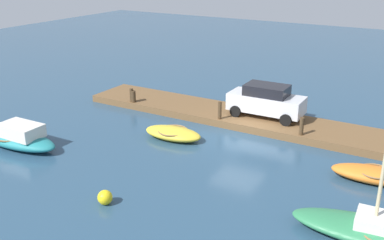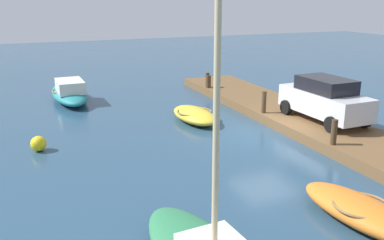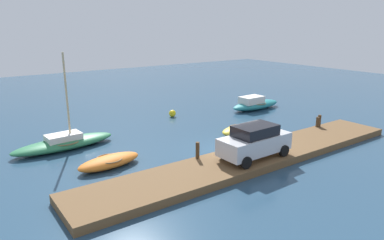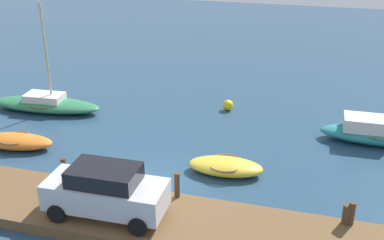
{
  "view_description": "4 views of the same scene",
  "coord_description": "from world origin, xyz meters",
  "px_view_note": "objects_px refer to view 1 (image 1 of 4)",
  "views": [
    {
      "loc": [
        -9.04,
        20.12,
        8.96
      ],
      "look_at": [
        1.47,
        2.35,
        1.38
      ],
      "focal_mm": 42.29,
      "sensor_mm": 36.0,
      "label": 1
    },
    {
      "loc": [
        -14.04,
        9.19,
        5.46
      ],
      "look_at": [
        1.33,
        2.76,
        0.55
      ],
      "focal_mm": 39.14,
      "sensor_mm": 36.0,
      "label": 2
    },
    {
      "loc": [
        -13.71,
        -15.43,
        7.47
      ],
      "look_at": [
        0.13,
        4.08,
        0.98
      ],
      "focal_mm": 33.22,
      "sensor_mm": 36.0,
      "label": 3
    },
    {
      "loc": [
        6.21,
        -15.16,
        10.11
      ],
      "look_at": [
        0.69,
        4.39,
        1.17
      ],
      "focal_mm": 44.76,
      "sensor_mm": 36.0,
      "label": 4
    }
  ],
  "objects_px": {
    "mooring_post_mid_west": "(220,110)",
    "marker_buoy": "(105,197)",
    "mooring_post_mid_east": "(133,97)",
    "parked_car": "(266,100)",
    "motorboat_teal": "(15,137)",
    "mooring_post_east": "(131,95)",
    "rowboat_yellow": "(173,133)",
    "mooring_post_west": "(302,126)",
    "rowboat_orange": "(375,175)"
  },
  "relations": [
    {
      "from": "parked_car",
      "to": "mooring_post_east",
      "type": "bearing_deg",
      "value": 10.5
    },
    {
      "from": "rowboat_orange",
      "to": "mooring_post_west",
      "type": "relative_size",
      "value": 4.02
    },
    {
      "from": "mooring_post_mid_west",
      "to": "parked_car",
      "type": "distance_m",
      "value": 2.66
    },
    {
      "from": "rowboat_orange",
      "to": "motorboat_teal",
      "type": "height_order",
      "value": "motorboat_teal"
    },
    {
      "from": "mooring_post_west",
      "to": "mooring_post_mid_west",
      "type": "distance_m",
      "value": 4.61
    },
    {
      "from": "motorboat_teal",
      "to": "mooring_post_east",
      "type": "distance_m",
      "value": 7.77
    },
    {
      "from": "mooring_post_west",
      "to": "mooring_post_mid_west",
      "type": "bearing_deg",
      "value": 0.0
    },
    {
      "from": "mooring_post_west",
      "to": "parked_car",
      "type": "distance_m",
      "value": 3.13
    },
    {
      "from": "motorboat_teal",
      "to": "rowboat_orange",
      "type": "bearing_deg",
      "value": -163.45
    },
    {
      "from": "rowboat_orange",
      "to": "mooring_post_east",
      "type": "xyz_separation_m",
      "value": [
        14.73,
        -2.55,
        0.51
      ]
    },
    {
      "from": "mooring_post_mid_west",
      "to": "mooring_post_west",
      "type": "bearing_deg",
      "value": 180.0
    },
    {
      "from": "mooring_post_east",
      "to": "mooring_post_mid_east",
      "type": "bearing_deg",
      "value": 180.0
    },
    {
      "from": "mooring_post_mid_west",
      "to": "mooring_post_mid_east",
      "type": "bearing_deg",
      "value": 0.0
    },
    {
      "from": "rowboat_yellow",
      "to": "marker_buoy",
      "type": "height_order",
      "value": "rowboat_yellow"
    },
    {
      "from": "rowboat_yellow",
      "to": "mooring_post_mid_east",
      "type": "relative_size",
      "value": 4.48
    },
    {
      "from": "rowboat_yellow",
      "to": "parked_car",
      "type": "bearing_deg",
      "value": -128.51
    },
    {
      "from": "mooring_post_east",
      "to": "rowboat_yellow",
      "type": "bearing_deg",
      "value": 149.37
    },
    {
      "from": "mooring_post_mid_west",
      "to": "marker_buoy",
      "type": "distance_m",
      "value": 9.71
    },
    {
      "from": "rowboat_orange",
      "to": "mooring_post_mid_west",
      "type": "relative_size",
      "value": 3.71
    },
    {
      "from": "rowboat_orange",
      "to": "marker_buoy",
      "type": "bearing_deg",
      "value": 33.3
    },
    {
      "from": "mooring_post_mid_west",
      "to": "mooring_post_east",
      "type": "relative_size",
      "value": 1.18
    },
    {
      "from": "motorboat_teal",
      "to": "mooring_post_west",
      "type": "distance_m",
      "value": 14.26
    },
    {
      "from": "rowboat_yellow",
      "to": "mooring_post_mid_east",
      "type": "height_order",
      "value": "mooring_post_mid_east"
    },
    {
      "from": "rowboat_orange",
      "to": "parked_car",
      "type": "relative_size",
      "value": 0.88
    },
    {
      "from": "mooring_post_mid_west",
      "to": "parked_car",
      "type": "relative_size",
      "value": 0.24
    },
    {
      "from": "mooring_post_mid_west",
      "to": "mooring_post_mid_east",
      "type": "distance_m",
      "value": 5.96
    },
    {
      "from": "motorboat_teal",
      "to": "mooring_post_mid_east",
      "type": "bearing_deg",
      "value": -101.91
    },
    {
      "from": "marker_buoy",
      "to": "mooring_post_east",
      "type": "bearing_deg",
      "value": -57.3
    },
    {
      "from": "mooring_post_east",
      "to": "mooring_post_mid_west",
      "type": "bearing_deg",
      "value": 180.0
    },
    {
      "from": "rowboat_yellow",
      "to": "mooring_post_mid_west",
      "type": "relative_size",
      "value": 3.22
    },
    {
      "from": "rowboat_yellow",
      "to": "motorboat_teal",
      "type": "xyz_separation_m",
      "value": [
        6.21,
        4.74,
        0.18
      ]
    },
    {
      "from": "rowboat_yellow",
      "to": "mooring_post_west",
      "type": "height_order",
      "value": "mooring_post_west"
    },
    {
      "from": "mooring_post_west",
      "to": "parked_car",
      "type": "xyz_separation_m",
      "value": [
        2.59,
        -1.68,
        0.48
      ]
    },
    {
      "from": "mooring_post_west",
      "to": "parked_car",
      "type": "bearing_deg",
      "value": -32.91
    },
    {
      "from": "rowboat_yellow",
      "to": "mooring_post_east",
      "type": "xyz_separation_m",
      "value": [
        4.9,
        -2.9,
        0.52
      ]
    },
    {
      "from": "motorboat_teal",
      "to": "parked_car",
      "type": "height_order",
      "value": "parked_car"
    },
    {
      "from": "motorboat_teal",
      "to": "mooring_post_east",
      "type": "height_order",
      "value": "mooring_post_east"
    },
    {
      "from": "mooring_post_mid_west",
      "to": "motorboat_teal",
      "type": "bearing_deg",
      "value": 45.87
    },
    {
      "from": "mooring_post_east",
      "to": "marker_buoy",
      "type": "relative_size",
      "value": 1.47
    },
    {
      "from": "rowboat_yellow",
      "to": "motorboat_teal",
      "type": "relative_size",
      "value": 0.6
    },
    {
      "from": "mooring_post_mid_east",
      "to": "parked_car",
      "type": "distance_m",
      "value": 8.17
    },
    {
      "from": "mooring_post_mid_east",
      "to": "rowboat_yellow",
      "type": "bearing_deg",
      "value": 148.57
    },
    {
      "from": "parked_car",
      "to": "marker_buoy",
      "type": "height_order",
      "value": "parked_car"
    },
    {
      "from": "mooring_post_mid_west",
      "to": "marker_buoy",
      "type": "bearing_deg",
      "value": 90.65
    },
    {
      "from": "mooring_post_east",
      "to": "parked_car",
      "type": "distance_m",
      "value": 8.31
    },
    {
      "from": "mooring_post_west",
      "to": "mooring_post_mid_east",
      "type": "xyz_separation_m",
      "value": [
        10.57,
        0.0,
        -0.1
      ]
    },
    {
      "from": "mooring_post_mid_east",
      "to": "parked_car",
      "type": "bearing_deg",
      "value": -168.11
    },
    {
      "from": "mooring_post_east",
      "to": "marker_buoy",
      "type": "xyz_separation_m",
      "value": [
        -6.22,
        9.68,
        -0.54
      ]
    },
    {
      "from": "parked_car",
      "to": "rowboat_orange",
      "type": "bearing_deg",
      "value": 146.23
    },
    {
      "from": "rowboat_yellow",
      "to": "mooring_post_mid_west",
      "type": "distance_m",
      "value": 3.2
    }
  ]
}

